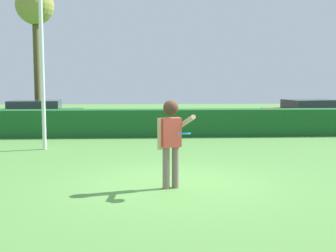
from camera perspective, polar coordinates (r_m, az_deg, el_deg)
name	(u,v)px	position (r m, az deg, el deg)	size (l,w,h in m)	color
ground_plane	(175,184)	(9.19, 0.87, -7.56)	(60.00, 60.00, 0.00)	#558C41
person	(171,134)	(8.61, 0.39, -1.03)	(0.72, 0.66, 1.77)	#7F645D
frisbee	(184,133)	(8.11, 2.11, -0.98)	(0.26, 0.26, 0.07)	#268CE5
lamppost	(41,31)	(14.07, -16.29, 11.86)	(0.24, 0.24, 6.64)	silver
hedge_row	(161,123)	(16.77, -0.99, 0.43)	(23.07, 0.90, 1.03)	#1B5825
parked_car_green	(35,113)	(20.36, -17.02, 1.65)	(4.32, 2.07, 1.25)	#1E6633
parked_car_red	(310,112)	(21.30, 18.09, 1.80)	(4.46, 2.51, 1.25)	#B21E1E
maple_tree	(35,10)	(21.94, -17.05, 14.36)	(1.78, 1.78, 6.52)	brown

